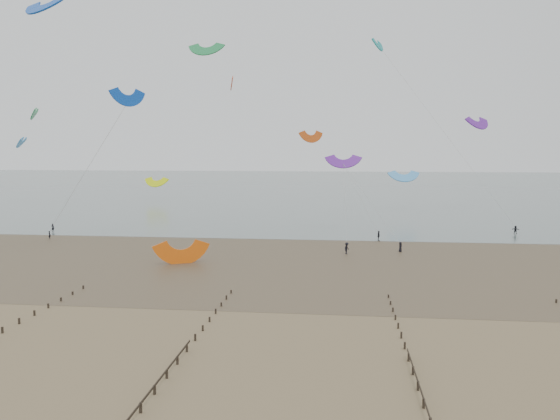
{
  "coord_description": "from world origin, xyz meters",
  "views": [
    {
      "loc": [
        16.45,
        -48.79,
        16.75
      ],
      "look_at": [
        7.94,
        28.0,
        8.0
      ],
      "focal_mm": 35.0,
      "sensor_mm": 36.0,
      "label": 1
    }
  ],
  "objects": [
    {
      "name": "kitesurfer_lead",
      "position": [
        -37.11,
        45.87,
        0.76
      ],
      "size": [
        0.66,
        0.61,
        1.52
      ],
      "primitive_type": "imported",
      "rotation": [
        0.0,
        0.0,
        2.54
      ],
      "color": "black",
      "rests_on": "ground"
    },
    {
      "name": "grounded_kite",
      "position": [
        -6.46,
        27.39,
        0.0
      ],
      "size": [
        8.45,
        7.7,
        3.77
      ],
      "primitive_type": null,
      "rotation": [
        1.54,
        0.0,
        0.43
      ],
      "color": "#FF6410",
      "rests_on": "ground"
    },
    {
      "name": "sea_and_shore",
      "position": [
        -4.08,
        34.4,
        0.01
      ],
      "size": [
        500.0,
        665.0,
        0.03
      ],
      "color": "#475654",
      "rests_on": "ground"
    },
    {
      "name": "kitesurfers",
      "position": [
        31.99,
        47.83,
        0.87
      ],
      "size": [
        129.89,
        25.85,
        1.89
      ],
      "color": "black",
      "rests_on": "ground"
    },
    {
      "name": "kites_airborne",
      "position": [
        -15.07,
        93.26,
        21.68
      ],
      "size": [
        249.99,
        128.6,
        40.03
      ],
      "color": "#048E90",
      "rests_on": "ground"
    },
    {
      "name": "ground",
      "position": [
        0.0,
        0.0,
        0.0
      ],
      "size": [
        500.0,
        500.0,
        0.0
      ],
      "primitive_type": "plane",
      "color": "brown",
      "rests_on": "ground"
    }
  ]
}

